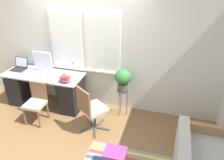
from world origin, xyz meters
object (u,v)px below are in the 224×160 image
Objects in this scene: monitor at (43,61)px; desk_chair_wooden at (36,102)px; mouse at (48,77)px; office_chair_swivel at (91,108)px; potted_plant at (123,78)px; plant_stand at (123,93)px; folding_stool at (115,153)px; laptop at (20,67)px; desk_lamp at (73,64)px; keyboard at (36,76)px; book_stack at (65,79)px.

desk_chair_wooden is at bearing -75.11° from monitor.
mouse is 0.07× the size of office_chair_swivel.
potted_plant is (0.44, 0.65, 0.36)m from office_chair_swivel.
monitor is 0.74× the size of plant_stand.
mouse is at bearing 14.08° from office_chair_swivel.
office_chair_swivel is 1.57× the size of plant_stand.
office_chair_swivel is 1.04m from folding_stool.
potted_plant reaches higher than laptop.
monitor is 0.44m from mouse.
desk_lamp is 1.07m from potted_plant.
office_chair_swivel is 0.79m from plant_stand.
keyboard is at bearing -163.05° from desk_lamp.
plant_stand is at bearing 0.54° from desk_lamp.
keyboard is 1.46m from office_chair_swivel.
keyboard is (-0.02, -0.28, -0.22)m from monitor.
office_chair_swivel reaches higher than plant_stand.
folding_stool is at bearing 165.74° from office_chair_swivel.
desk_chair_wooden is at bearing -144.27° from book_stack.
monitor is 1.17× the size of folding_stool.
office_chair_swivel is 0.87m from potted_plant.
keyboard is 0.67× the size of plant_stand.
desk_lamp reaches higher than book_stack.
laptop is 2.07m from office_chair_swivel.
potted_plant is (0.00, 0.00, 0.34)m from plant_stand.
laptop is 4.58× the size of mouse.
monitor is 0.78m from book_stack.
folding_stool is at bearing -39.96° from book_stack.
keyboard is 0.50× the size of desk_chair_wooden.
monitor is at bearing 4.49° from laptop.
monitor reaches higher than plant_stand.
book_stack is at bearing -165.07° from plant_stand.
keyboard is at bearing 115.84° from desk_chair_wooden.
keyboard is 1.85m from plant_stand.
laptop is 0.82× the size of folding_stool.
potted_plant is 1.16× the size of folding_stool.
book_stack is (0.70, -0.06, 0.06)m from keyboard.
laptop reaches higher than office_chair_swivel.
laptop is 0.70× the size of potted_plant.
mouse is 1.19m from office_chair_swivel.
plant_stand is (1.79, -0.03, -0.48)m from monitor.
office_chair_swivel is (1.17, 0.01, 0.06)m from desk_chair_wooden.
plant_stand reaches higher than folding_stool.
plant_stand is at bearing 21.53° from desk_chair_wooden.
keyboard is 0.71m from book_stack.
keyboard is 0.29m from mouse.
keyboard is 5.93× the size of mouse.
desk_chair_wooden is at bearing -39.77° from laptop.
mouse is (0.27, -0.28, -0.22)m from monitor.
monitor is 0.47× the size of office_chair_swivel.
laptop is 2.40m from plant_stand.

